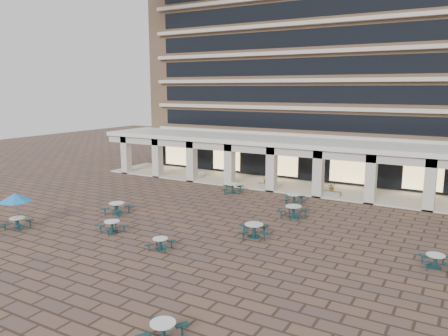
{
  "coord_description": "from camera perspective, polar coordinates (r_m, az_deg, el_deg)",
  "views": [
    {
      "loc": [
        12.99,
        -22.35,
        8.95
      ],
      "look_at": [
        -1.55,
        3.0,
        3.61
      ],
      "focal_mm": 35.0,
      "sensor_mm": 36.0,
      "label": 1
    }
  ],
  "objects": [
    {
      "name": "picnic_table_9",
      "position": [
        26.88,
        3.94,
        -7.98
      ],
      "size": [
        2.33,
        2.33,
        0.85
      ],
      "rotation": [
        0.0,
        0.0,
        0.43
      ],
      "color": "#14383C",
      "rests_on": "ground"
    },
    {
      "name": "planter_left",
      "position": [
        39.55,
        5.54,
        -2.06
      ],
      "size": [
        1.5,
        0.6,
        1.23
      ],
      "color": "gray",
      "rests_on": "ground"
    },
    {
      "name": "picnic_table_5",
      "position": [
        28.64,
        -14.41,
        -7.28
      ],
      "size": [
        1.93,
        1.93,
        0.72
      ],
      "rotation": [
        0.0,
        0.0,
        -0.31
      ],
      "color": "#14383C",
      "rests_on": "ground"
    },
    {
      "name": "picnic_table_12",
      "position": [
        37.83,
        1.12,
        -2.55
      ],
      "size": [
        2.29,
        2.29,
        0.84
      ],
      "rotation": [
        0.0,
        0.0,
        0.39
      ],
      "color": "#14383C",
      "rests_on": "ground"
    },
    {
      "name": "retail_arcade",
      "position": [
        39.8,
        10.45,
        1.58
      ],
      "size": [
        42.0,
        6.6,
        4.4
      ],
      "color": "white",
      "rests_on": "ground"
    },
    {
      "name": "picnic_table_8",
      "position": [
        32.59,
        -13.82,
        -5.0
      ],
      "size": [
        2.02,
        2.02,
        0.82
      ],
      "rotation": [
        0.0,
        0.0,
        0.14
      ],
      "color": "#14383C",
      "rests_on": "ground"
    },
    {
      "name": "picnic_table_7",
      "position": [
        24.96,
        25.88,
        -10.74
      ],
      "size": [
        1.82,
        1.82,
        0.69
      ],
      "rotation": [
        0.0,
        0.0,
        0.31
      ],
      "color": "#14383C",
      "rests_on": "ground"
    },
    {
      "name": "picnic_table_1",
      "position": [
        25.2,
        -8.33,
        -9.63
      ],
      "size": [
        1.67,
        1.67,
        0.65
      ],
      "rotation": [
        0.0,
        0.0,
        0.24
      ],
      "color": "#14383C",
      "rests_on": "ground"
    },
    {
      "name": "picnic_table_13",
      "position": [
        34.75,
        9.12,
        -3.9
      ],
      "size": [
        2.13,
        2.13,
        0.8
      ],
      "rotation": [
        0.0,
        0.0,
        0.34
      ],
      "color": "#14383C",
      "rests_on": "ground"
    },
    {
      "name": "picnic_table_10",
      "position": [
        31.14,
        9.05,
        -5.5
      ],
      "size": [
        2.05,
        2.05,
        0.86
      ],
      "rotation": [
        0.0,
        0.0,
        -0.09
      ],
      "color": "#14383C",
      "rests_on": "ground"
    },
    {
      "name": "ground",
      "position": [
        27.36,
        -0.32,
        -8.74
      ],
      "size": [
        120.0,
        120.0,
        0.0
      ],
      "primitive_type": "plane",
      "color": "brown",
      "rests_on": "ground"
    },
    {
      "name": "picnic_table_4",
      "position": [
        31.07,
        -25.59,
        -3.66
      ],
      "size": [
        2.01,
        2.01,
        2.33
      ],
      "rotation": [
        0.0,
        0.0,
        0.32
      ],
      "color": "#14383C",
      "rests_on": "ground"
    },
    {
      "name": "planter_right",
      "position": [
        37.57,
        13.89,
        -3.01
      ],
      "size": [
        1.5,
        0.69,
        1.21
      ],
      "color": "gray",
      "rests_on": "ground"
    },
    {
      "name": "apartment_building",
      "position": [
        49.68,
        15.07,
        14.22
      ],
      "size": [
        40.0,
        15.5,
        25.2
      ],
      "color": "tan",
      "rests_on": "ground"
    },
    {
      "name": "picnic_table_2",
      "position": [
        16.82,
        -7.97,
        -20.2
      ],
      "size": [
        1.85,
        1.85,
        0.71
      ],
      "rotation": [
        0.0,
        0.0,
        0.24
      ],
      "color": "#14383C",
      "rests_on": "ground"
    }
  ]
}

